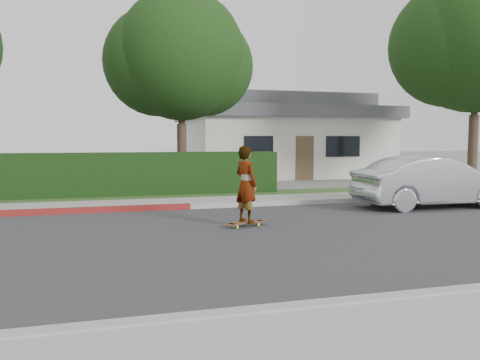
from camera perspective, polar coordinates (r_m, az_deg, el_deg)
The scene contains 14 objects.
ground at distance 8.95m, azimuth -8.26°, elevation -7.52°, with size 120.00×120.00×0.00m, color slate.
road at distance 8.95m, azimuth -8.26°, elevation -7.49°, with size 60.00×8.00×0.01m, color #2D2D30.
curb_near at distance 5.05m, azimuth -2.26°, elevation -16.53°, with size 60.00×0.20×0.15m, color #9E9E99.
sidewalk_near at distance 4.25m, azimuth 0.67°, elevation -21.02°, with size 60.00×1.60×0.12m, color gray.
curb_far at distance 12.95m, azimuth -10.50°, elevation -3.35°, with size 60.00×0.20×0.15m, color #9E9E99.
sidewalk_far at distance 13.84m, azimuth -10.82°, elevation -2.89°, with size 60.00×1.60×0.12m, color gray.
planting_strip at distance 15.43m, azimuth -11.29°, elevation -2.14°, with size 60.00×1.60×0.10m, color #2D4C1E.
hedge at distance 16.04m, azimuth -22.24°, elevation 0.37°, with size 15.00×1.00×1.50m, color black.
tree_center at distance 18.29m, azimuth -7.35°, elevation 14.27°, with size 5.66×4.84×7.44m.
tree_right at distance 20.81m, azimuth 26.56°, elevation 14.67°, with size 6.32×5.60×8.56m.
house at distance 26.28m, azimuth 4.86°, elevation 5.29°, with size 10.60×8.60×4.30m.
skateboard at distance 10.37m, azimuth 0.73°, elevation -5.23°, with size 1.06×0.52×0.10m.
skateboarder at distance 10.25m, azimuth 0.74°, elevation -0.51°, with size 0.62×0.40×1.69m, color white.
car_silver at distance 14.32m, azimuth 22.38°, elevation -0.23°, with size 1.54×4.42×1.46m, color #B3B5BB.
Camera 1 is at (-1.06, -8.68, 1.92)m, focal length 35.00 mm.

